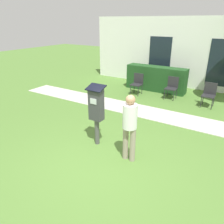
% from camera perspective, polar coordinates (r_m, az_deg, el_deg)
% --- Properties ---
extents(ground_plane, '(40.00, 40.00, 0.00)m').
position_cam_1_polar(ground_plane, '(5.11, -3.10, -13.27)').
color(ground_plane, '#517A33').
extents(sidewalk, '(12.00, 1.10, 0.02)m').
position_cam_1_polar(sidewalk, '(7.72, 11.21, -0.50)').
color(sidewalk, beige).
rests_on(sidewalk, ground).
extents(building_facade, '(10.00, 0.26, 3.20)m').
position_cam_1_polar(building_facade, '(11.02, 19.72, 14.18)').
color(building_facade, white).
rests_on(building_facade, ground).
extents(parking_meter, '(0.44, 0.31, 1.59)m').
position_cam_1_polar(parking_meter, '(5.40, -4.12, 1.13)').
color(parking_meter, '#4C4C4C').
rests_on(parking_meter, ground).
extents(person_standing, '(0.32, 0.32, 1.58)m').
position_cam_1_polar(person_standing, '(4.79, 4.65, -2.97)').
color(person_standing, gray).
rests_on(person_standing, ground).
extents(outdoor_chair_left, '(0.44, 0.44, 0.90)m').
position_cam_1_polar(outdoor_chair_left, '(9.64, 6.65, 7.75)').
color(outdoor_chair_left, '#262628').
rests_on(outdoor_chair_left, ground).
extents(outdoor_chair_middle, '(0.44, 0.44, 0.90)m').
position_cam_1_polar(outdoor_chair_middle, '(9.33, 15.39, 6.58)').
color(outdoor_chair_middle, '#262628').
rests_on(outdoor_chair_middle, ground).
extents(outdoor_chair_right, '(0.44, 0.44, 0.90)m').
position_cam_1_polar(outdoor_chair_right, '(8.88, 24.06, 4.58)').
color(outdoor_chair_right, '#262628').
rests_on(outdoor_chair_right, ground).
extents(hedge_row, '(2.72, 0.60, 1.10)m').
position_cam_1_polar(hedge_row, '(10.29, 11.41, 8.54)').
color(hedge_row, '#1E471E').
rests_on(hedge_row, ground).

